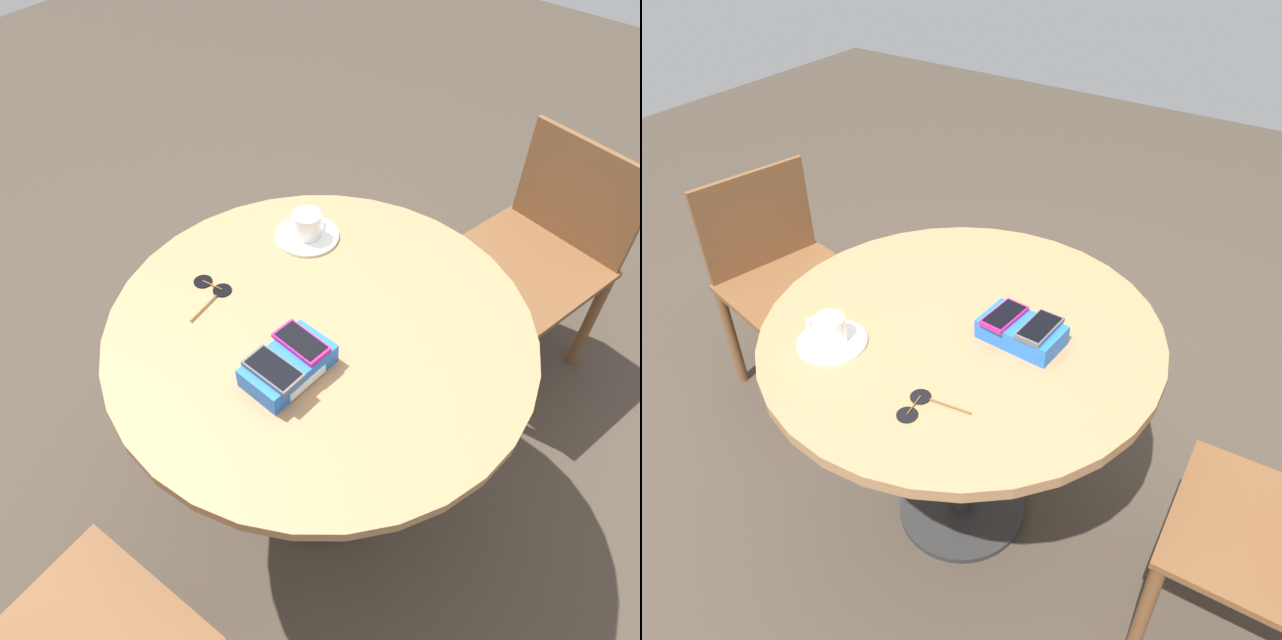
% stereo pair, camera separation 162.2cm
% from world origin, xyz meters
% --- Properties ---
extents(ground_plane, '(8.00, 8.00, 0.00)m').
position_xyz_m(ground_plane, '(0.00, 0.00, 0.00)').
color(ground_plane, '#42382D').
extents(round_table, '(1.00, 1.00, 0.74)m').
position_xyz_m(round_table, '(0.00, 0.00, 0.63)').
color(round_table, '#2D2D2D').
rests_on(round_table, ground_plane).
extents(phone_box, '(0.20, 0.12, 0.05)m').
position_xyz_m(phone_box, '(-0.15, -0.03, 0.77)').
color(phone_box, blue).
rests_on(phone_box, round_table).
extents(phone_gray, '(0.07, 0.13, 0.01)m').
position_xyz_m(phone_gray, '(-0.19, -0.03, 0.80)').
color(phone_gray, '#515156').
rests_on(phone_gray, phone_box).
extents(phone_magenta, '(0.07, 0.13, 0.01)m').
position_xyz_m(phone_magenta, '(-0.10, -0.03, 0.80)').
color(phone_magenta, '#D11975').
rests_on(phone_magenta, phone_box).
extents(saucer, '(0.17, 0.17, 0.01)m').
position_xyz_m(saucer, '(0.22, 0.23, 0.74)').
color(saucer, white).
rests_on(saucer, round_table).
extents(coffee_cup, '(0.10, 0.08, 0.07)m').
position_xyz_m(coffee_cup, '(0.22, 0.23, 0.78)').
color(coffee_cup, white).
rests_on(coffee_cup, saucer).
extents(sunglasses, '(0.14, 0.11, 0.01)m').
position_xyz_m(sunglasses, '(-0.08, 0.28, 0.74)').
color(sunglasses, black).
rests_on(sunglasses, round_table).
extents(chair_far_side, '(0.53, 0.53, 0.81)m').
position_xyz_m(chair_far_side, '(0.88, -0.18, 0.44)').
color(chair_far_side, brown).
rests_on(chair_far_side, ground_plane).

